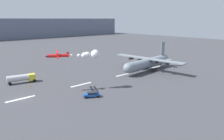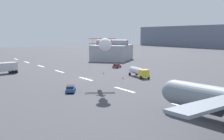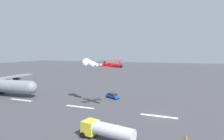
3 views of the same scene
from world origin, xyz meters
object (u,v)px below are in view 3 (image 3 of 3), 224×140
followme_car_yellow (113,96)px  fuel_tanker_truck (107,130)px  traffic_cone_near (186,136)px  stunt_biplane_red (92,64)px  traffic_cone_far (118,125)px

followme_car_yellow → fuel_tanker_truck: bearing=109.3°
traffic_cone_near → fuel_tanker_truck: bearing=25.3°
fuel_tanker_truck → followme_car_yellow: fuel_tanker_truck is taller
stunt_biplane_red → traffic_cone_near: stunt_biplane_red is taller
fuel_tanker_truck → traffic_cone_far: (0.28, -6.14, -1.37)m
stunt_biplane_red → traffic_cone_far: (-12.32, 13.79, -10.38)m
stunt_biplane_red → followme_car_yellow: (-3.14, -7.08, -9.95)m
fuel_tanker_truck → followme_car_yellow: bearing=-70.7°
stunt_biplane_red → fuel_tanker_truck: 25.24m
fuel_tanker_truck → followme_car_yellow: size_ratio=1.91×
followme_car_yellow → traffic_cone_far: bearing=113.7°
fuel_tanker_truck → traffic_cone_near: fuel_tanker_truck is taller
stunt_biplane_red → followme_car_yellow: bearing=-113.9°
followme_car_yellow → traffic_cone_far: (-9.18, 20.87, -0.44)m
stunt_biplane_red → traffic_cone_near: 30.06m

